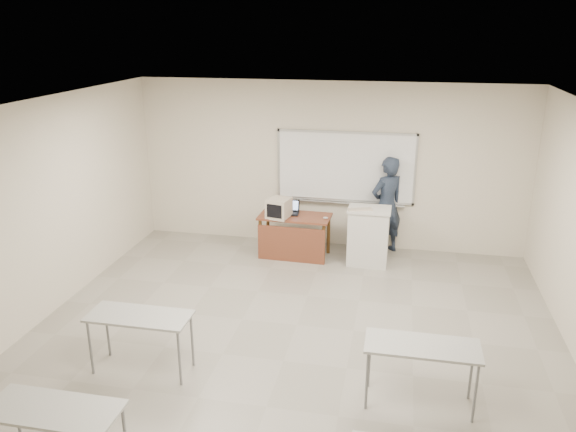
% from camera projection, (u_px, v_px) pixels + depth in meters
% --- Properties ---
extents(floor, '(7.00, 8.00, 0.01)m').
position_uv_depth(floor, '(283.00, 361.00, 6.88)').
color(floor, gray).
rests_on(floor, ground).
extents(whiteboard, '(2.48, 0.10, 1.31)m').
position_uv_depth(whiteboard, '(345.00, 168.00, 10.02)').
color(whiteboard, white).
rests_on(whiteboard, floor).
extents(student_desks, '(4.40, 2.20, 0.73)m').
position_uv_depth(student_desks, '(254.00, 379.00, 5.41)').
color(student_desks, '#A5A6A0').
rests_on(student_desks, floor).
extents(instructor_desk, '(1.24, 0.62, 0.75)m').
position_uv_depth(instructor_desk, '(294.00, 230.00, 9.76)').
color(instructor_desk, brown).
rests_on(instructor_desk, floor).
extents(podium, '(0.71, 0.52, 1.00)m').
position_uv_depth(podium, '(368.00, 236.00, 9.53)').
color(podium, '#BAB9B1').
rests_on(podium, floor).
extents(crt_monitor, '(0.36, 0.41, 0.34)m').
position_uv_depth(crt_monitor, '(279.00, 208.00, 9.67)').
color(crt_monitor, '#B6A593').
rests_on(crt_monitor, instructor_desk).
extents(laptop, '(0.30, 0.28, 0.22)m').
position_uv_depth(laptop, '(291.00, 210.00, 9.89)').
color(laptop, black).
rests_on(laptop, instructor_desk).
extents(mouse, '(0.10, 0.07, 0.04)m').
position_uv_depth(mouse, '(326.00, 218.00, 9.62)').
color(mouse, '#AEB1B5').
rests_on(mouse, instructor_desk).
extents(keyboard, '(0.42, 0.24, 0.02)m').
position_uv_depth(keyboard, '(360.00, 209.00, 9.28)').
color(keyboard, '#B6A593').
rests_on(keyboard, podium).
extents(presenter, '(0.77, 0.73, 1.76)m').
position_uv_depth(presenter, '(387.00, 205.00, 9.91)').
color(presenter, black).
rests_on(presenter, floor).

